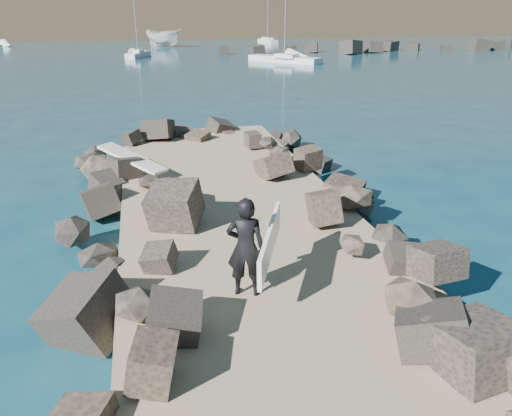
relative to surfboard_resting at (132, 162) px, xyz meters
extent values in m
plane|color=#0F384C|center=(2.67, -4.82, -1.04)|extent=(800.00, 800.00, 0.00)
cube|color=#8C7759|center=(2.67, -6.82, -0.74)|extent=(6.00, 26.00, 0.60)
cube|color=black|center=(-0.23, -6.32, -0.54)|extent=(2.60, 22.00, 1.00)
cube|color=#272421|center=(5.57, -6.32, -0.54)|extent=(2.60, 22.00, 1.00)
cube|color=black|center=(37.67, 50.18, -0.44)|extent=(52.00, 4.00, 1.20)
cube|color=silver|center=(0.00, 0.00, 0.00)|extent=(2.19, 2.20, 0.08)
imported|color=silver|center=(4.78, 67.25, 0.31)|extent=(6.66, 6.93, 2.70)
imported|color=black|center=(2.03, -7.75, 0.51)|extent=(0.79, 0.64, 1.90)
cube|color=white|center=(2.48, -7.75, 0.56)|extent=(0.99, 2.20, 0.74)
cube|color=silver|center=(16.41, 39.75, -0.79)|extent=(7.07, 7.87, 0.80)
cylinder|color=gray|center=(16.41, 39.75, 4.34)|extent=(0.12, 0.12, 9.56)
cube|color=silver|center=(16.41, 38.95, -0.29)|extent=(2.63, 2.76, 0.44)
cube|color=silver|center=(22.72, 72.25, -0.79)|extent=(2.24, 6.13, 0.80)
cylinder|color=gray|center=(22.72, 72.25, 2.86)|extent=(0.12, 0.12, 6.60)
cube|color=silver|center=(22.72, 71.54, -0.29)|extent=(1.21, 1.81, 0.44)
cube|color=silver|center=(0.62, 49.41, -0.79)|extent=(3.20, 5.76, 0.80)
cylinder|color=gray|center=(0.62, 49.41, 2.69)|extent=(0.12, 0.12, 6.26)
cube|color=silver|center=(0.62, 48.77, -0.29)|extent=(1.42, 1.81, 0.44)
cube|color=silver|center=(35.23, 89.37, -0.79)|extent=(2.10, 6.22, 0.80)
cylinder|color=gray|center=(35.23, 89.37, 2.91)|extent=(0.12, 0.12, 6.71)
cube|color=silver|center=(35.23, 88.65, -0.29)|extent=(1.18, 1.82, 0.44)
camera|label=1|loc=(0.40, -15.64, 4.49)|focal=35.00mm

